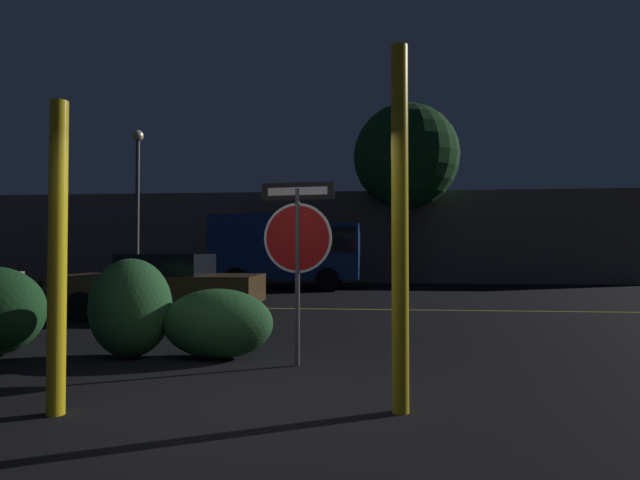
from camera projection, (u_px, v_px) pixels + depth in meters
The scene contains 12 objects.
ground_plane at pixel (245, 407), 4.57m from camera, with size 260.00×260.00×0.00m, color black.
road_center_stripe at pixel (322, 309), 12.37m from camera, with size 43.92×0.12×0.01m, color gold.
stop_sign at pixel (298, 237), 6.26m from camera, with size 0.94×0.14×2.30m.
yellow_pole_left at pixel (57, 257), 4.39m from camera, with size 0.16×0.16×2.77m, color yellow.
yellow_pole_right at pixel (400, 228), 4.45m from camera, with size 0.15×0.15×3.28m, color yellow.
hedge_bush_2 at pixel (131, 308), 6.73m from camera, with size 1.10×0.97×1.33m, color #285B2D.
hedge_bush_3 at pixel (218, 323), 6.68m from camera, with size 1.49×0.90×0.93m, color #285B2D.
passing_car_2 at pixel (163, 285), 10.96m from camera, with size 4.42×1.99×1.37m.
delivery_truck at pixel (288, 248), 19.14m from camera, with size 5.62×2.44×2.83m.
street_lamp at pixel (138, 186), 19.90m from camera, with size 0.44×0.44×6.29m.
tree_0 at pixel (406, 157), 21.42m from camera, with size 4.52×4.52×7.78m.
building_backdrop at pixel (289, 238), 25.20m from camera, with size 33.97×4.59×4.18m, color #7A6B5B.
Camera 1 is at (1.11, -4.52, 1.43)m, focal length 28.00 mm.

